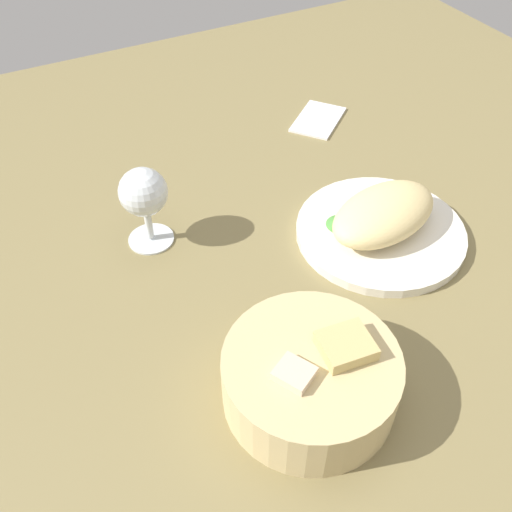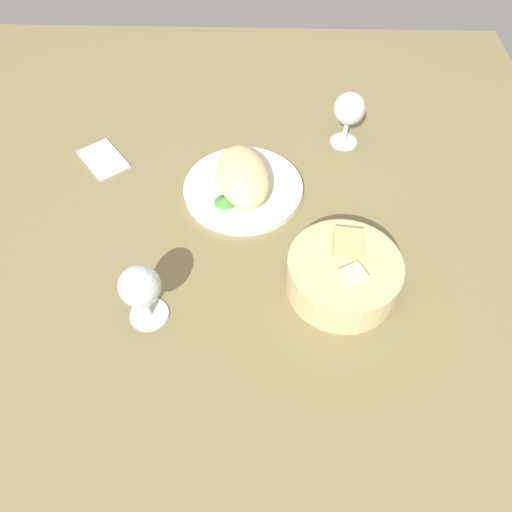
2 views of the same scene
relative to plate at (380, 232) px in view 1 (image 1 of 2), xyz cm
name	(u,v)px [view 1 (image 1 of 2)]	position (x,y,z in cm)	size (l,w,h in cm)	color
ground_plane	(329,241)	(6.17, -3.18, -1.70)	(140.00, 140.00, 2.00)	olive
plate	(380,232)	(0.00, 0.00, 0.00)	(23.33, 23.33, 1.40)	white
omelette	(384,214)	(0.00, 0.00, 3.34)	(16.93, 9.90, 5.29)	#EBD08B
lettuce_garnish	(341,221)	(4.44, -3.40, 1.28)	(4.29, 4.29, 1.15)	#478B3A
bread_basket	(312,377)	(21.97, 17.33, 2.77)	(18.48, 18.48, 8.16)	#CCB67E
wine_glass_near	(144,196)	(28.53, -13.97, 6.96)	(6.45, 6.45, 11.61)	silver
folded_napkin	(318,118)	(-8.38, -29.61, -0.30)	(11.00, 7.00, 0.80)	white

